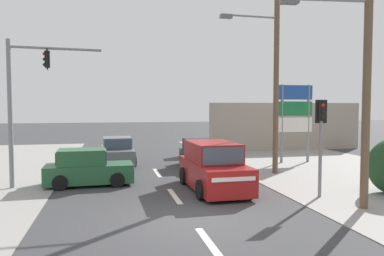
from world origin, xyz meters
The scene contains 14 objects.
ground_plane centered at (0.00, 0.00, 0.00)m, with size 140.00×140.00×0.00m, color #3A3A3D.
lane_dash_near centered at (0.00, -2.00, 0.00)m, with size 0.20×2.40×0.01m, color silver.
lane_dash_mid centered at (0.00, 3.00, 0.00)m, with size 0.20×2.40×0.01m, color silver.
lane_dash_far centered at (0.00, 8.00, 0.00)m, with size 0.20×2.40×0.01m, color silver.
utility_pole_foreground_right centered at (5.56, -0.03, 4.96)m, with size 3.78×0.59×9.20m.
utility_pole_midground_right centered at (5.55, 6.53, 5.65)m, with size 3.78×0.34×10.57m.
traffic_signal_mast centered at (-5.67, 5.76, 3.83)m, with size 3.68×0.45×6.00m.
pedestal_signal_right_kerb centered at (5.14, 1.63, 2.42)m, with size 0.44×0.29×3.56m.
shopping_plaza_sign centered at (8.39, 9.65, 2.98)m, with size 2.10×0.16×4.60m.
shopfront_wall_far centered at (11.00, 16.00, 1.80)m, with size 12.00×1.00×3.60m, color #A39384.
hatchback_crossing_left centered at (-3.25, 5.73, 0.70)m, with size 3.69×1.87×1.53m.
suv_receding_far centered at (1.70, 3.71, 0.88)m, with size 2.14×4.58×1.90m.
sedan_oncoming_mid centered at (-1.89, 11.39, 0.70)m, with size 2.00×4.29×1.56m.
hatchback_kerbside_parked centered at (2.50, 9.21, 0.70)m, with size 1.83×3.66×1.53m.
Camera 1 is at (-2.35, -10.51, 3.31)m, focal length 35.00 mm.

